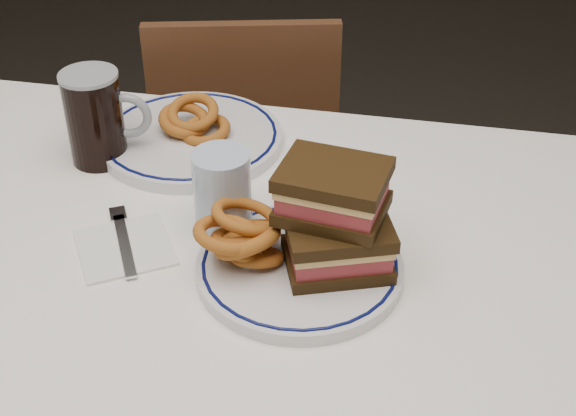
% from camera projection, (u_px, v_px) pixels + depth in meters
% --- Properties ---
extents(dining_table, '(1.27, 0.87, 0.75)m').
position_uv_depth(dining_table, '(146.00, 311.00, 1.12)').
color(dining_table, white).
rests_on(dining_table, floor).
extents(chair_far, '(0.46, 0.46, 0.82)m').
position_uv_depth(chair_far, '(247.00, 162.00, 1.81)').
color(chair_far, '#412214').
rests_on(chair_far, floor).
extents(main_plate, '(0.26, 0.26, 0.02)m').
position_uv_depth(main_plate, '(300.00, 267.00, 1.02)').
color(main_plate, silver).
rests_on(main_plate, dining_table).
extents(reuben_sandwich, '(0.16, 0.14, 0.13)m').
position_uv_depth(reuben_sandwich, '(335.00, 218.00, 0.98)').
color(reuben_sandwich, black).
rests_on(reuben_sandwich, main_plate).
extents(onion_rings_main, '(0.12, 0.12, 0.09)m').
position_uv_depth(onion_rings_main, '(243.00, 237.00, 1.00)').
color(onion_rings_main, brown).
rests_on(onion_rings_main, main_plate).
extents(ketchup_ramekin, '(0.05, 0.05, 0.03)m').
position_uv_depth(ketchup_ramekin, '(301.00, 205.00, 1.08)').
color(ketchup_ramekin, silver).
rests_on(ketchup_ramekin, main_plate).
extents(beer_mug, '(0.13, 0.09, 0.15)m').
position_uv_depth(beer_mug, '(97.00, 117.00, 1.20)').
color(beer_mug, black).
rests_on(beer_mug, dining_table).
extents(water_glass, '(0.08, 0.08, 0.12)m').
position_uv_depth(water_glass, '(223.00, 194.00, 1.06)').
color(water_glass, '#A7BDD7').
rests_on(water_glass, dining_table).
extents(far_plate, '(0.29, 0.29, 0.02)m').
position_uv_depth(far_plate, '(191.00, 138.00, 1.28)').
color(far_plate, silver).
rests_on(far_plate, dining_table).
extents(onion_rings_far, '(0.12, 0.10, 0.06)m').
position_uv_depth(onion_rings_far, '(194.00, 121.00, 1.27)').
color(onion_rings_far, brown).
rests_on(onion_rings_far, far_plate).
extents(napkin_fork, '(0.16, 0.17, 0.01)m').
position_uv_depth(napkin_fork, '(125.00, 246.00, 1.06)').
color(napkin_fork, white).
rests_on(napkin_fork, dining_table).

